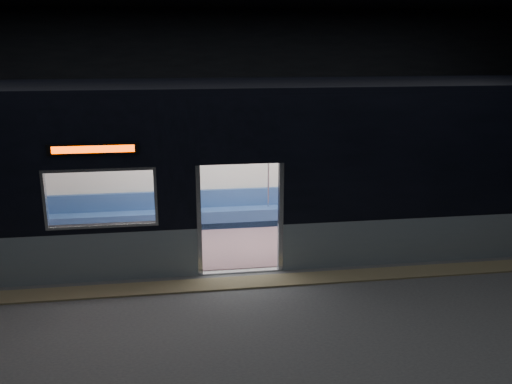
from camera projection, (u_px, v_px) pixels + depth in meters
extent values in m
cube|color=#47494C|center=(248.00, 298.00, 9.01)|extent=(24.00, 14.00, 0.01)
cube|color=black|center=(215.00, 103.00, 15.00)|extent=(24.00, 0.04, 5.00)
cube|color=#8C7F59|center=(244.00, 283.00, 9.53)|extent=(22.80, 0.50, 0.03)
cube|color=gray|center=(486.00, 236.00, 10.58)|extent=(8.30, 0.12, 0.90)
cube|color=black|center=(496.00, 155.00, 10.16)|extent=(8.30, 0.12, 2.30)
cube|color=black|center=(239.00, 131.00, 9.32)|extent=(1.40, 0.12, 1.15)
cube|color=#B7BABC|center=(199.00, 221.00, 9.64)|extent=(0.08, 0.14, 2.05)
cube|color=#B7BABC|center=(281.00, 217.00, 9.85)|extent=(0.08, 0.14, 2.05)
cube|color=black|center=(93.00, 149.00, 8.96)|extent=(1.50, 0.04, 0.18)
cube|color=#FF3B00|center=(93.00, 149.00, 8.96)|extent=(1.34, 0.03, 0.12)
cube|color=silver|center=(225.00, 156.00, 12.34)|extent=(18.00, 0.12, 3.20)
cube|color=black|center=(231.00, 86.00, 10.53)|extent=(18.00, 3.00, 0.15)
cube|color=#835F6A|center=(233.00, 243.00, 11.39)|extent=(17.76, 2.76, 0.04)
cube|color=silver|center=(231.00, 133.00, 10.77)|extent=(17.76, 2.76, 0.10)
cube|color=#31568E|center=(227.00, 217.00, 12.40)|extent=(11.00, 0.48, 0.41)
cube|color=#31568E|center=(226.00, 198.00, 12.47)|extent=(11.00, 0.10, 0.40)
cube|color=#7A595D|center=(58.00, 262.00, 9.82)|extent=(4.40, 0.48, 0.41)
cube|color=#7A595D|center=(403.00, 243.00, 10.75)|extent=(4.40, 0.48, 0.41)
cylinder|color=silver|center=(186.00, 209.00, 9.87)|extent=(0.04, 0.04, 2.26)
cylinder|color=silver|center=(184.00, 179.00, 12.03)|extent=(0.04, 0.04, 2.26)
cylinder|color=silver|center=(289.00, 204.00, 10.14)|extent=(0.04, 0.04, 2.26)
cylinder|color=silver|center=(268.00, 176.00, 12.29)|extent=(0.04, 0.04, 2.26)
cylinder|color=silver|center=(226.00, 144.00, 11.91)|extent=(11.00, 0.03, 0.03)
cube|color=black|center=(313.00, 204.00, 12.37)|extent=(0.18, 0.49, 0.17)
cube|color=black|center=(322.00, 204.00, 12.40)|extent=(0.18, 0.49, 0.17)
cylinder|color=black|center=(315.00, 219.00, 12.23)|extent=(0.11, 0.11, 0.43)
cylinder|color=black|center=(324.00, 218.00, 12.26)|extent=(0.11, 0.11, 0.43)
cube|color=pink|center=(315.00, 201.00, 12.58)|extent=(0.42, 0.23, 0.21)
cylinder|color=pink|center=(315.00, 185.00, 12.51)|extent=(0.46, 0.46, 0.54)
sphere|color=tan|center=(316.00, 169.00, 12.39)|extent=(0.22, 0.22, 0.22)
sphere|color=black|center=(316.00, 167.00, 12.42)|extent=(0.23, 0.23, 0.23)
cube|color=black|center=(318.00, 198.00, 12.27)|extent=(0.39, 0.37, 0.16)
cube|color=white|center=(391.00, 157.00, 12.85)|extent=(0.98, 0.03, 0.64)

